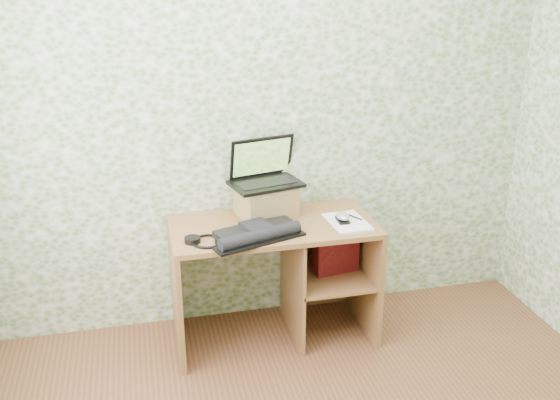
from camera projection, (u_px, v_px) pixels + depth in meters
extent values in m
plane|color=white|center=(261.00, 120.00, 3.74)|extent=(3.50, 0.00, 3.50)
cube|color=brown|center=(273.00, 226.00, 3.66)|extent=(1.20, 0.60, 0.03)
cube|color=brown|center=(177.00, 294.00, 3.67)|extent=(0.03, 0.60, 0.72)
cube|color=brown|center=(364.00, 272.00, 3.92)|extent=(0.03, 0.60, 0.72)
cube|color=brown|center=(292.00, 281.00, 3.82)|extent=(0.02, 0.56, 0.72)
cube|color=brown|center=(329.00, 274.00, 3.86)|extent=(0.46, 0.56, 0.02)
cube|color=brown|center=(317.00, 256.00, 4.13)|extent=(0.48, 0.02, 0.72)
cube|color=olive|center=(266.00, 200.00, 3.75)|extent=(0.37, 0.33, 0.19)
cube|color=black|center=(266.00, 184.00, 3.71)|extent=(0.46, 0.36, 0.02)
cube|color=black|center=(266.00, 183.00, 3.70)|extent=(0.37, 0.23, 0.00)
cube|color=black|center=(262.00, 157.00, 3.77)|extent=(0.41, 0.16, 0.25)
cube|color=#295719|center=(262.00, 157.00, 3.76)|extent=(0.37, 0.13, 0.21)
cube|color=black|center=(256.00, 230.00, 3.53)|extent=(0.50, 0.31, 0.04)
cube|color=black|center=(256.00, 228.00, 3.52)|extent=(0.19, 0.19, 0.06)
cylinder|color=black|center=(260.00, 236.00, 3.41)|extent=(0.49, 0.23, 0.07)
cube|color=black|center=(261.00, 241.00, 3.41)|extent=(0.54, 0.27, 0.01)
torus|color=black|center=(208.00, 241.00, 3.41)|extent=(0.22, 0.22, 0.02)
cylinder|color=black|center=(193.00, 240.00, 3.41)|extent=(0.09, 0.09, 0.03)
cylinder|color=black|center=(223.00, 240.00, 3.41)|extent=(0.09, 0.09, 0.03)
cube|color=white|center=(347.00, 222.00, 3.66)|extent=(0.23, 0.32, 0.01)
ellipsoid|color=silver|center=(343.00, 218.00, 3.65)|extent=(0.08, 0.12, 0.04)
cylinder|color=black|center=(354.00, 217.00, 3.71)|extent=(0.07, 0.12, 0.01)
cube|color=#9B0E12|center=(336.00, 247.00, 3.81)|extent=(0.29, 0.13, 0.33)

